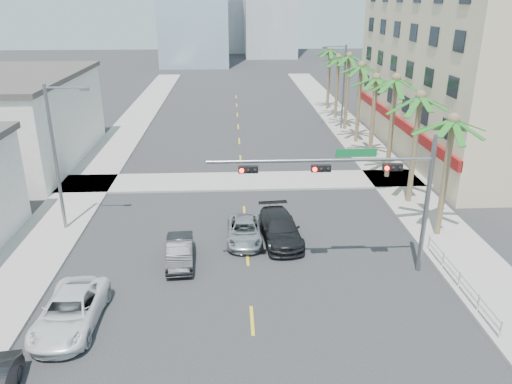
% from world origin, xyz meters
% --- Properties ---
extents(sidewalk_right, '(4.00, 120.00, 0.15)m').
position_xyz_m(sidewalk_right, '(12.00, 20.00, 0.07)').
color(sidewalk_right, gray).
rests_on(sidewalk_right, ground).
extents(sidewalk_left, '(4.00, 120.00, 0.15)m').
position_xyz_m(sidewalk_left, '(-12.00, 20.00, 0.07)').
color(sidewalk_left, gray).
rests_on(sidewalk_left, ground).
extents(sidewalk_cross, '(80.00, 4.00, 0.15)m').
position_xyz_m(sidewalk_cross, '(0.00, 22.00, 0.07)').
color(sidewalk_cross, gray).
rests_on(sidewalk_cross, ground).
extents(building_right, '(15.25, 28.00, 15.00)m').
position_xyz_m(building_right, '(21.99, 30.00, 7.50)').
color(building_right, beige).
rests_on(building_right, ground).
extents(building_left_far, '(11.00, 18.00, 7.20)m').
position_xyz_m(building_left_far, '(-19.50, 28.00, 3.60)').
color(building_left_far, beige).
rests_on(building_left_far, ground).
extents(traffic_signal_mast, '(11.12, 0.54, 7.20)m').
position_xyz_m(traffic_signal_mast, '(5.78, 7.95, 5.06)').
color(traffic_signal_mast, slate).
rests_on(traffic_signal_mast, ground).
extents(palm_tree_0, '(4.80, 4.80, 7.80)m').
position_xyz_m(palm_tree_0, '(11.60, 12.00, 7.08)').
color(palm_tree_0, brown).
rests_on(palm_tree_0, ground).
extents(palm_tree_1, '(4.80, 4.80, 8.16)m').
position_xyz_m(palm_tree_1, '(11.60, 17.20, 7.43)').
color(palm_tree_1, brown).
rests_on(palm_tree_1, ground).
extents(palm_tree_2, '(4.80, 4.80, 8.52)m').
position_xyz_m(palm_tree_2, '(11.60, 22.40, 7.78)').
color(palm_tree_2, brown).
rests_on(palm_tree_2, ground).
extents(palm_tree_3, '(4.80, 4.80, 7.80)m').
position_xyz_m(palm_tree_3, '(11.60, 27.60, 7.08)').
color(palm_tree_3, brown).
rests_on(palm_tree_3, ground).
extents(palm_tree_4, '(4.80, 4.80, 8.16)m').
position_xyz_m(palm_tree_4, '(11.60, 32.80, 7.43)').
color(palm_tree_4, brown).
rests_on(palm_tree_4, ground).
extents(palm_tree_5, '(4.80, 4.80, 8.52)m').
position_xyz_m(palm_tree_5, '(11.60, 38.00, 7.78)').
color(palm_tree_5, brown).
rests_on(palm_tree_5, ground).
extents(palm_tree_6, '(4.80, 4.80, 7.80)m').
position_xyz_m(palm_tree_6, '(11.60, 43.20, 7.08)').
color(palm_tree_6, brown).
rests_on(palm_tree_6, ground).
extents(palm_tree_7, '(4.80, 4.80, 8.16)m').
position_xyz_m(palm_tree_7, '(11.60, 48.40, 7.43)').
color(palm_tree_7, brown).
rests_on(palm_tree_7, ground).
extents(streetlight_left, '(2.55, 0.25, 9.00)m').
position_xyz_m(streetlight_left, '(-11.00, 14.00, 5.06)').
color(streetlight_left, slate).
rests_on(streetlight_left, ground).
extents(streetlight_right, '(2.55, 0.25, 9.00)m').
position_xyz_m(streetlight_right, '(11.00, 38.00, 5.06)').
color(streetlight_right, slate).
rests_on(streetlight_right, ground).
extents(guardrail, '(0.08, 8.08, 1.00)m').
position_xyz_m(guardrail, '(10.30, 6.00, 0.67)').
color(guardrail, silver).
rests_on(guardrail, ground).
extents(car_parked_far, '(2.57, 5.34, 1.47)m').
position_xyz_m(car_parked_far, '(-7.95, 4.03, 0.73)').
color(car_parked_far, white).
rests_on(car_parked_far, ground).
extents(car_lane_left, '(1.69, 4.11, 1.33)m').
position_xyz_m(car_lane_left, '(-3.69, 9.47, 0.66)').
color(car_lane_left, black).
rests_on(car_lane_left, ground).
extents(car_lane_center, '(2.09, 4.45, 1.23)m').
position_xyz_m(car_lane_center, '(-0.10, 11.93, 0.62)').
color(car_lane_center, '#B9BABF').
rests_on(car_lane_center, ground).
extents(car_lane_right, '(2.63, 5.46, 1.53)m').
position_xyz_m(car_lane_right, '(2.00, 11.87, 0.77)').
color(car_lane_right, black).
rests_on(car_lane_right, ground).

